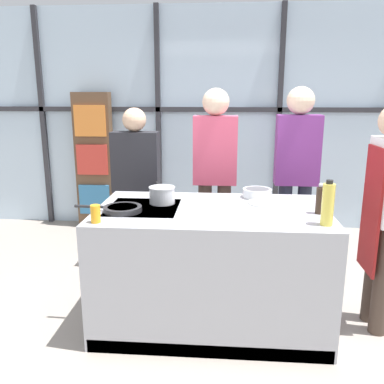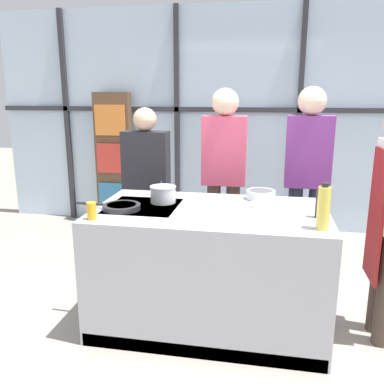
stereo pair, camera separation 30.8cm
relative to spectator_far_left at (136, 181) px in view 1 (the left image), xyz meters
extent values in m
plane|color=gray|center=(0.77, -0.94, -0.91)|extent=(18.00, 18.00, 0.00)
cube|color=silver|center=(0.77, 1.47, 0.49)|extent=(6.40, 0.04, 2.80)
cube|color=#2D2D33|center=(0.77, 1.42, 0.63)|extent=(6.40, 0.06, 0.06)
cube|color=#2D2D33|center=(-1.54, 1.42, 0.49)|extent=(0.06, 0.06, 2.80)
cube|color=#2D2D33|center=(0.00, 1.42, 0.49)|extent=(0.06, 0.06, 2.80)
cube|color=#2D2D33|center=(1.54, 1.42, 0.49)|extent=(0.06, 0.06, 2.80)
cube|color=brown|center=(-0.83, 1.29, -0.03)|extent=(0.47, 0.16, 1.76)
cube|color=teal|center=(-0.83, 1.20, -0.52)|extent=(0.40, 0.03, 0.39)
cube|color=red|center=(-0.83, 1.20, 0.01)|extent=(0.40, 0.03, 0.39)
cube|color=orange|center=(-0.83, 1.20, 0.50)|extent=(0.40, 0.03, 0.39)
cube|color=#A8AAB2|center=(0.77, -0.94, -0.45)|extent=(1.70, 0.97, 0.91)
cube|color=black|center=(0.25, -0.94, 0.00)|extent=(0.52, 0.52, 0.01)
cube|color=black|center=(0.77, -1.41, -0.86)|extent=(1.67, 0.03, 0.10)
cylinder|color=#38383D|center=(0.13, -1.07, 0.00)|extent=(0.13, 0.13, 0.01)
cylinder|color=#38383D|center=(0.38, -1.07, 0.00)|extent=(0.13, 0.13, 0.01)
cylinder|color=#38383D|center=(0.13, -0.82, 0.00)|extent=(0.13, 0.13, 0.01)
cylinder|color=#38383D|center=(0.38, -0.82, 0.00)|extent=(0.13, 0.13, 0.01)
cylinder|color=#47382D|center=(2.02, -1.01, -0.49)|extent=(0.13, 0.13, 0.84)
cylinder|color=#47382D|center=(2.02, -0.83, -0.49)|extent=(0.13, 0.13, 0.84)
cube|color=maroon|center=(1.92, -0.92, 0.01)|extent=(0.02, 0.34, 0.92)
cylinder|color=black|center=(0.10, 0.00, -0.50)|extent=(0.14, 0.14, 0.81)
cylinder|color=black|center=(-0.10, 0.00, -0.50)|extent=(0.14, 0.14, 0.81)
cube|color=#232328|center=(0.00, 0.00, 0.19)|extent=(0.45, 0.20, 0.58)
sphere|color=#D8AD8C|center=(0.00, 0.00, 0.59)|extent=(0.23, 0.23, 0.23)
cylinder|color=#47382D|center=(0.86, 0.00, -0.46)|extent=(0.13, 0.13, 0.90)
cylinder|color=#47382D|center=(0.67, 0.00, -0.46)|extent=(0.13, 0.13, 0.90)
cube|color=#DB4C6B|center=(0.77, 0.00, 0.31)|extent=(0.41, 0.19, 0.64)
sphere|color=beige|center=(0.77, 0.00, 0.76)|extent=(0.25, 0.25, 0.25)
cylinder|color=#232838|center=(1.63, 0.00, -0.46)|extent=(0.13, 0.13, 0.90)
cylinder|color=#232838|center=(1.44, 0.00, -0.46)|extent=(0.13, 0.13, 0.90)
cube|color=#7A3384|center=(1.53, 0.00, 0.32)|extent=(0.40, 0.18, 0.65)
sphere|color=beige|center=(1.53, 0.00, 0.77)|extent=(0.25, 0.25, 0.25)
cylinder|color=#232326|center=(0.13, -1.07, 0.03)|extent=(0.28, 0.28, 0.04)
cylinder|color=#B26B2D|center=(0.13, -1.07, 0.04)|extent=(0.22, 0.22, 0.01)
cylinder|color=#232326|center=(-0.12, -1.06, 0.04)|extent=(0.22, 0.03, 0.02)
cylinder|color=silver|center=(0.38, -0.82, 0.07)|extent=(0.20, 0.20, 0.13)
cylinder|color=silver|center=(0.38, -0.82, 0.13)|extent=(0.20, 0.20, 0.01)
cylinder|color=black|center=(0.32, -0.64, 0.11)|extent=(0.07, 0.17, 0.02)
cylinder|color=white|center=(1.17, -0.77, 0.01)|extent=(0.26, 0.26, 0.01)
cylinder|color=silver|center=(1.13, -0.58, 0.04)|extent=(0.24, 0.24, 0.07)
cylinder|color=#4C4C51|center=(1.13, -0.58, 0.07)|extent=(0.19, 0.19, 0.01)
cylinder|color=#E0CC4C|center=(1.52, -1.26, 0.14)|extent=(0.08, 0.08, 0.27)
cylinder|color=black|center=(1.52, -1.26, 0.29)|extent=(0.04, 0.04, 0.02)
cylinder|color=#332319|center=(1.53, -1.01, 0.10)|extent=(0.06, 0.06, 0.19)
sphere|color=#B2B2B7|center=(1.53, -1.01, 0.21)|extent=(0.03, 0.03, 0.03)
cylinder|color=orange|center=(0.01, -1.33, 0.07)|extent=(0.06, 0.06, 0.12)
camera|label=1|loc=(0.85, -3.83, 0.84)|focal=38.00mm
camera|label=2|loc=(1.15, -3.79, 0.84)|focal=38.00mm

